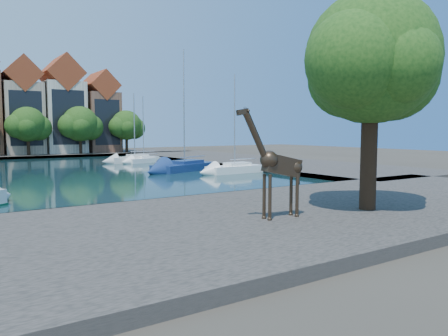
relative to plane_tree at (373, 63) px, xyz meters
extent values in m
plane|color=#38332B|center=(-7.62, 9.01, -7.67)|extent=(160.00, 160.00, 0.00)
cube|color=black|center=(-7.62, 33.01, -7.63)|extent=(38.00, 50.00, 0.08)
cube|color=#4B4641|center=(-7.62, 2.01, -7.42)|extent=(50.00, 14.00, 0.50)
cube|color=#4B4641|center=(-7.62, 65.01, -7.42)|extent=(60.00, 16.00, 0.50)
cube|color=#4B4641|center=(17.38, 33.01, -7.42)|extent=(14.00, 52.00, 0.50)
cylinder|color=#332114|center=(-0.12, 0.01, -4.42)|extent=(0.80, 0.80, 5.50)
sphere|color=#174112|center=(-0.12, 0.01, 0.25)|extent=(6.40, 6.40, 6.40)
sphere|color=#174112|center=(1.80, 0.31, -0.39)|extent=(4.80, 4.80, 4.80)
sphere|color=#174112|center=(-1.88, -0.39, -0.07)|extent=(4.48, 4.48, 4.48)
cube|color=tan|center=(-5.62, 65.01, -1.42)|extent=(5.88, 9.00, 11.50)
cube|color=brown|center=(-5.62, 65.01, 5.65)|extent=(5.94, 9.18, 5.94)
cube|color=black|center=(-5.62, 60.53, -1.42)|extent=(4.80, 0.05, 8.62)
cube|color=beige|center=(0.88, 65.01, -1.17)|extent=(6.37, 9.00, 12.00)
cube|color=brown|center=(0.88, 65.01, 6.26)|extent=(6.43, 9.18, 6.43)
cube|color=black|center=(0.88, 60.53, -1.17)|extent=(5.20, 0.05, 9.00)
cube|color=brown|center=(7.38, 65.01, -1.92)|extent=(5.39, 9.00, 10.50)
cube|color=brown|center=(7.38, 65.01, 4.54)|extent=(5.44, 9.18, 5.44)
cube|color=black|center=(7.38, 60.53, -1.92)|extent=(4.40, 0.05, 7.88)
cylinder|color=#332114|center=(-5.62, 59.51, -5.57)|extent=(0.50, 0.50, 3.20)
sphere|color=#1F4112|center=(-5.62, 59.51, -2.35)|extent=(5.40, 5.40, 5.40)
sphere|color=#1F4112|center=(-4.00, 59.81, -2.89)|extent=(4.05, 4.05, 4.05)
sphere|color=#1F4112|center=(-7.10, 59.11, -2.62)|extent=(3.78, 3.78, 3.78)
cylinder|color=#332114|center=(2.38, 59.51, -5.57)|extent=(0.50, 0.50, 3.20)
sphere|color=#1F4112|center=(2.38, 59.51, -2.23)|extent=(5.80, 5.80, 5.80)
sphere|color=#1F4112|center=(4.12, 59.81, -2.81)|extent=(4.35, 4.35, 4.35)
sphere|color=#1F4112|center=(0.79, 59.11, -2.52)|extent=(4.06, 4.06, 4.06)
cylinder|color=#332114|center=(10.38, 59.51, -5.57)|extent=(0.50, 0.50, 3.20)
sphere|color=#1F4112|center=(10.38, 59.51, -2.41)|extent=(5.20, 5.20, 5.20)
sphere|color=#1F4112|center=(11.94, 59.81, -2.93)|extent=(3.90, 3.90, 3.90)
sphere|color=#1F4112|center=(8.95, 59.11, -2.67)|extent=(3.64, 3.64, 3.64)
cylinder|color=#35271A|center=(-5.86, 0.64, -6.16)|extent=(0.15, 0.15, 2.02)
cylinder|color=#35271A|center=(-5.84, 1.06, -6.16)|extent=(0.15, 0.15, 2.02)
cylinder|color=#35271A|center=(-4.33, 0.57, -6.16)|extent=(0.15, 0.15, 2.02)
cylinder|color=#35271A|center=(-4.31, 0.99, -6.16)|extent=(0.15, 0.15, 2.02)
cube|color=#35271A|center=(-5.04, 0.82, -4.82)|extent=(1.98, 0.62, 1.18)
cylinder|color=#35271A|center=(-6.47, 0.88, -3.51)|extent=(1.30, 0.35, 2.08)
cube|color=#35271A|center=(-7.16, 0.91, -2.49)|extent=(0.57, 0.20, 0.32)
cube|color=white|center=(7.38, 22.18, -7.11)|extent=(6.07, 2.42, 0.96)
cube|color=white|center=(7.38, 22.18, -6.79)|extent=(2.68, 1.60, 0.53)
cylinder|color=#B2B2B7|center=(7.38, 22.18, -2.28)|extent=(0.13, 0.13, 9.13)
cube|color=navy|center=(4.38, 27.26, -7.10)|extent=(8.36, 5.57, 0.99)
cube|color=navy|center=(4.38, 27.26, -6.77)|extent=(3.94, 3.11, 0.55)
cylinder|color=#B2B2B7|center=(4.38, 27.26, -0.80)|extent=(0.13, 0.13, 12.04)
cube|color=white|center=(5.35, 40.38, -7.20)|extent=(5.20, 2.94, 0.79)
cube|color=white|center=(5.35, 40.38, -6.94)|extent=(2.39, 1.72, 0.44)
cylinder|color=#B2B2B7|center=(5.35, 40.38, -2.89)|extent=(0.10, 0.10, 8.18)
cube|color=silver|center=(4.38, 41.09, -7.08)|extent=(6.21, 2.37, 1.02)
cube|color=silver|center=(4.38, 41.09, -6.74)|extent=(2.74, 1.60, 0.56)
cylinder|color=#B2B2B7|center=(4.38, 41.09, -2.61)|extent=(0.14, 0.14, 8.38)
camera|label=1|loc=(-17.95, -13.88, -3.24)|focal=35.00mm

